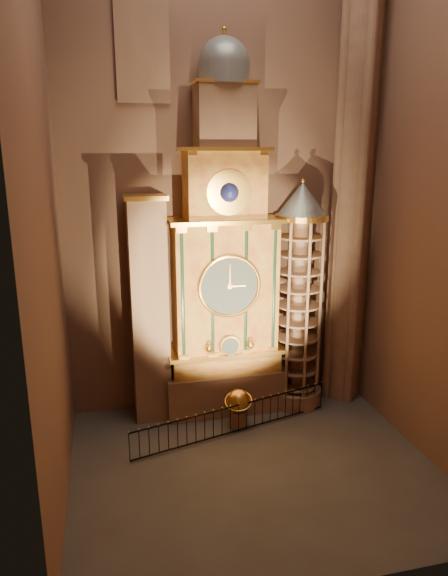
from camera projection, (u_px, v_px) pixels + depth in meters
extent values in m
plane|color=#383330|center=(254.00, 467.00, 20.09)|extent=(14.00, 14.00, 0.00)
plane|color=brown|center=(219.00, 173.00, 22.91)|extent=(22.00, 0.00, 22.00)
plane|color=brown|center=(40.00, 183.00, 15.70)|extent=(0.00, 22.00, 22.00)
plane|color=brown|center=(441.00, 178.00, 18.83)|extent=(0.00, 22.00, 22.00)
cube|color=#8C634C|center=(224.00, 388.00, 24.54)|extent=(5.60, 2.20, 2.00)
cube|color=maroon|center=(224.00, 359.00, 24.15)|extent=(5.00, 2.00, 1.00)
cube|color=gold|center=(224.00, 348.00, 23.96)|extent=(5.40, 2.30, 0.18)
cube|color=maroon|center=(224.00, 287.00, 23.25)|extent=(4.60, 2.00, 6.00)
cylinder|color=black|center=(182.00, 295.00, 21.98)|extent=(0.32, 0.32, 5.60)
cylinder|color=black|center=(212.00, 293.00, 22.28)|extent=(0.32, 0.32, 5.60)
cylinder|color=black|center=(245.00, 291.00, 22.61)|extent=(0.32, 0.32, 5.60)
cylinder|color=black|center=(273.00, 289.00, 22.90)|extent=(0.32, 0.32, 5.60)
cube|color=gold|center=(224.00, 220.00, 22.42)|extent=(5.00, 2.25, 0.18)
cylinder|color=#2D3033|center=(229.00, 286.00, 22.22)|extent=(2.60, 0.12, 2.60)
torus|color=gold|center=(230.00, 286.00, 22.18)|extent=(2.80, 0.16, 2.80)
cylinder|color=gold|center=(230.00, 346.00, 22.78)|extent=(0.90, 0.10, 0.90)
sphere|color=gold|center=(209.00, 348.00, 22.63)|extent=(0.36, 0.36, 0.36)
sphere|color=gold|center=(250.00, 345.00, 23.05)|extent=(0.36, 0.36, 0.36)
cube|color=maroon|center=(224.00, 186.00, 22.09)|extent=(3.40, 1.80, 3.00)
sphere|color=#0C1440|center=(229.00, 193.00, 21.29)|extent=(0.80, 0.80, 0.80)
cube|color=gold|center=(224.00, 149.00, 21.65)|extent=(3.80, 2.00, 0.15)
cube|color=#8C634C|center=(224.00, 118.00, 21.38)|extent=(2.40, 1.60, 2.60)
sphere|color=slate|center=(224.00, 64.00, 20.84)|extent=(2.10, 2.10, 2.10)
cylinder|color=gold|center=(224.00, 40.00, 20.60)|extent=(0.14, 0.14, 0.80)
cube|color=#8C634C|center=(150.00, 313.00, 22.75)|extent=(1.60, 1.40, 10.00)
cube|color=gold|center=(152.00, 359.00, 22.87)|extent=(1.35, 0.10, 2.10)
cube|color=#4A1713|center=(152.00, 359.00, 22.81)|extent=(1.05, 0.04, 1.75)
cube|color=gold|center=(150.00, 303.00, 22.20)|extent=(1.35, 0.10, 2.10)
cube|color=#4A1713|center=(150.00, 303.00, 22.14)|extent=(1.05, 0.04, 1.75)
cube|color=gold|center=(148.00, 244.00, 21.53)|extent=(1.35, 0.10, 2.10)
cube|color=#4A1713|center=(148.00, 244.00, 21.47)|extent=(1.05, 0.04, 1.75)
cube|color=gold|center=(145.00, 197.00, 21.44)|extent=(1.80, 1.60, 0.20)
cylinder|color=#8C634C|center=(295.00, 394.00, 25.19)|extent=(2.50, 2.50, 0.80)
cylinder|color=#8C634C|center=(298.00, 307.00, 24.03)|extent=(0.70, 0.70, 8.20)
cylinder|color=gold|center=(302.00, 217.00, 22.95)|extent=(2.40, 2.40, 0.25)
cone|color=slate|center=(302.00, 199.00, 22.75)|extent=(2.30, 2.30, 1.50)
sphere|color=gold|center=(303.00, 181.00, 22.54)|extent=(0.20, 0.20, 0.20)
cylinder|color=#8C634C|center=(354.00, 173.00, 23.33)|extent=(1.60, 1.60, 22.00)
cylinder|color=#8C634C|center=(370.00, 173.00, 23.51)|extent=(0.44, 0.44, 22.00)
cylinder|color=#8C634C|center=(338.00, 173.00, 23.15)|extent=(0.44, 0.44, 22.00)
cylinder|color=#8C634C|center=(346.00, 172.00, 24.08)|extent=(0.44, 0.44, 22.00)
cylinder|color=#8C634C|center=(363.00, 174.00, 22.58)|extent=(0.44, 0.44, 22.00)
cube|color=navy|center=(142.00, 35.00, 20.72)|extent=(2.00, 0.10, 5.00)
cube|color=#8C634C|center=(142.00, 35.00, 20.66)|extent=(2.20, 0.06, 5.20)
cylinder|color=#8C634C|center=(238.00, 419.00, 22.90)|extent=(0.67, 0.67, 0.79)
sphere|color=gold|center=(238.00, 401.00, 22.67)|extent=(1.01, 1.01, 1.01)
torus|color=gold|center=(238.00, 401.00, 22.67)|extent=(1.58, 1.54, 0.54)
cube|color=black|center=(235.00, 406.00, 22.10)|extent=(9.17, 2.45, 0.06)
cube|color=black|center=(234.00, 431.00, 22.42)|extent=(9.17, 2.45, 0.06)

